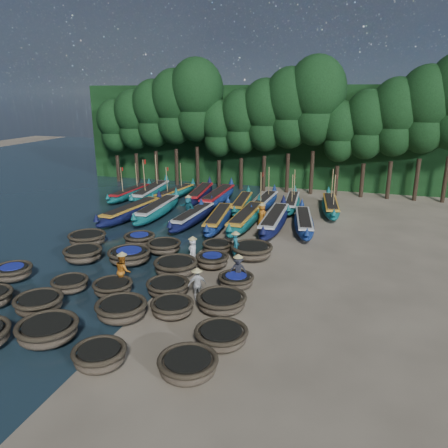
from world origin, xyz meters
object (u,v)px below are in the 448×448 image
(long_boat_9, at_px, (130,193))
(fisherman_4, at_px, (197,283))
(fisherman_3, at_px, (238,269))
(fisherman_2, at_px, (123,270))
(coracle_3, at_px, (100,356))
(coracle_11, at_px, (70,284))
(coracle_16, at_px, (129,256))
(long_boat_3, at_px, (158,209))
(long_boat_13, at_px, (218,197))
(coracle_23, at_px, (217,247))
(coracle_6, at_px, (39,303))
(long_boat_2, at_px, (131,211))
(coracle_19, at_px, (236,280))
(long_boat_10, at_px, (151,192))
(long_boat_17, at_px, (331,206))
(coracle_24, at_px, (252,251))
(coracle_9, at_px, (221,336))
(coracle_2, at_px, (48,330))
(coracle_22, at_px, (164,246))
(fisherman_0, at_px, (193,249))
(long_boat_11, at_px, (174,193))
(long_boat_15, at_px, (264,203))
(coracle_13, at_px, (168,287))
(coracle_14, at_px, (222,302))
(long_boat_7, at_px, (274,220))
(long_boat_4, at_px, (193,217))
(coracle_7, at_px, (121,309))
(coracle_17, at_px, (176,267))
(long_boat_6, at_px, (246,218))
(long_boat_5, at_px, (218,219))
(coracle_15, at_px, (83,254))
(long_boat_16, at_px, (292,203))
(coracle_10, at_px, (13,272))
(long_boat_14, at_px, (242,203))
(coracle_12, at_px, (113,287))
(long_boat_12, at_px, (200,194))
(fisherman_1, at_px, (236,245))
(coracle_20, at_px, (87,238))
(coracle_18, at_px, (212,260))
(coracle_8, at_px, (172,307))
(fisherman_5, at_px, (188,207))
(fisherman_6, at_px, (262,214))

(long_boat_9, relative_size, fisherman_4, 4.26)
(fisherman_3, bearing_deg, fisherman_2, -167.20)
(coracle_3, bearing_deg, fisherman_4, 76.05)
(coracle_11, relative_size, coracle_16, 0.82)
(long_boat_3, bearing_deg, long_boat_13, 56.25)
(coracle_23, bearing_deg, coracle_16, -143.76)
(coracle_6, bearing_deg, long_boat_2, 103.15)
(coracle_19, bearing_deg, long_boat_10, 128.29)
(coracle_3, relative_size, coracle_6, 0.98)
(long_boat_2, bearing_deg, long_boat_17, 30.46)
(coracle_24, bearing_deg, coracle_9, -83.57)
(long_boat_3, bearing_deg, coracle_2, -80.14)
(coracle_22, relative_size, fisherman_0, 1.43)
(fisherman_0, bearing_deg, fisherman_2, -28.86)
(long_boat_11, bearing_deg, long_boat_15, -0.23)
(coracle_11, distance_m, coracle_13, 4.85)
(coracle_14, bearing_deg, long_boat_7, 90.33)
(coracle_3, bearing_deg, long_boat_4, 100.30)
(coracle_7, xyz_separation_m, coracle_17, (0.35, 5.04, 0.02))
(long_boat_6, relative_size, long_boat_7, 1.00)
(long_boat_5, bearing_deg, long_boat_13, 101.81)
(coracle_15, height_order, long_boat_13, long_boat_13)
(long_boat_15, bearing_deg, long_boat_10, 179.90)
(long_boat_15, xyz_separation_m, long_boat_16, (2.19, 0.85, -0.04))
(coracle_15, bearing_deg, coracle_10, -121.81)
(coracle_6, distance_m, coracle_11, 2.26)
(coracle_24, height_order, long_boat_6, long_boat_6)
(coracle_3, distance_m, long_boat_14, 22.45)
(coracle_12, relative_size, long_boat_7, 0.24)
(coracle_24, bearing_deg, long_boat_7, 88.71)
(coracle_15, distance_m, fisherman_0, 6.32)
(long_boat_12, bearing_deg, fisherman_1, -68.72)
(coracle_22, bearing_deg, coracle_20, -178.63)
(long_boat_17, bearing_deg, coracle_9, -104.30)
(coracle_2, bearing_deg, coracle_16, 96.61)
(coracle_23, relative_size, long_boat_12, 0.25)
(fisherman_1, bearing_deg, long_boat_11, 15.75)
(coracle_15, distance_m, long_boat_9, 15.53)
(coracle_19, xyz_separation_m, long_boat_12, (-7.98, 16.62, 0.19))
(coracle_18, bearing_deg, long_boat_2, 140.53)
(coracle_20, bearing_deg, coracle_22, 1.37)
(coracle_13, height_order, long_boat_12, long_boat_12)
(coracle_8, bearing_deg, long_boat_13, 102.20)
(long_boat_11, relative_size, fisherman_5, 3.63)
(coracle_11, xyz_separation_m, fisherman_5, (0.88, 13.49, 0.55))
(long_boat_5, xyz_separation_m, fisherman_4, (2.64, -11.46, 0.29))
(coracle_11, distance_m, coracle_12, 2.23)
(fisherman_6, bearing_deg, coracle_8, 123.19)
(coracle_12, height_order, fisherman_1, fisherman_1)
(coracle_6, distance_m, long_boat_2, 14.99)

